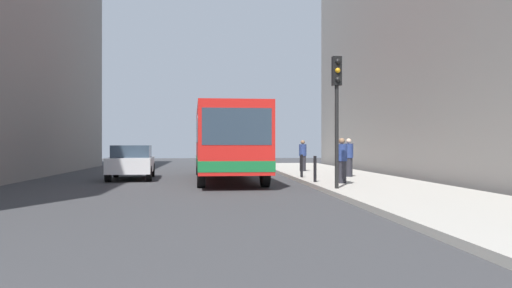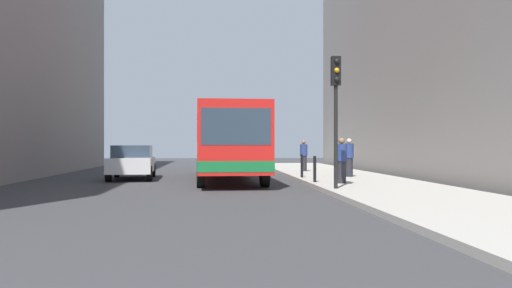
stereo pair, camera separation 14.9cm
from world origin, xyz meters
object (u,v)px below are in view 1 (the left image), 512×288
(traffic_light, at_px, (337,97))
(pedestrian_mid_sidewalk, at_px, (349,158))
(bus, at_px, (226,140))
(car_beside_bus, at_px, (132,161))
(bollard_near, at_px, (315,169))
(pedestrian_near_signal, at_px, (342,161))
(pedestrian_far_sidewalk, at_px, (303,156))
(bollard_mid, at_px, (302,166))

(traffic_light, xyz_separation_m, pedestrian_mid_sidewalk, (1.97, 5.75, -2.05))
(traffic_light, height_order, pedestrian_mid_sidewalk, traffic_light)
(bus, xyz_separation_m, pedestrian_mid_sidewalk, (5.17, -0.76, -0.77))
(car_beside_bus, bearing_deg, bus, 165.14)
(bollard_near, bearing_deg, pedestrian_near_signal, -38.49)
(pedestrian_mid_sidewalk, distance_m, pedestrian_far_sidewalk, 4.89)
(bollard_near, height_order, pedestrian_far_sidewalk, pedestrian_far_sidewalk)
(traffic_light, height_order, bollard_mid, traffic_light)
(pedestrian_mid_sidewalk, relative_size, pedestrian_far_sidewalk, 1.02)
(car_beside_bus, relative_size, bollard_near, 4.74)
(pedestrian_near_signal, height_order, pedestrian_mid_sidewalk, pedestrian_mid_sidewalk)
(traffic_light, bearing_deg, bus, 116.20)
(bus, height_order, pedestrian_far_sidewalk, bus)
(bus, xyz_separation_m, car_beside_bus, (-4.11, 0.81, -0.94))
(bollard_near, relative_size, bollard_mid, 1.00)
(car_beside_bus, distance_m, bollard_mid, 7.44)
(bus, height_order, bollard_near, bus)
(bollard_near, bearing_deg, car_beside_bus, 147.90)
(car_beside_bus, xyz_separation_m, pedestrian_far_sidewalk, (8.19, 3.19, 0.16))
(bus, height_order, pedestrian_mid_sidewalk, bus)
(bollard_mid, bearing_deg, traffic_light, -88.95)
(bollard_near, height_order, bollard_mid, same)
(car_beside_bus, relative_size, pedestrian_mid_sidewalk, 2.77)
(car_beside_bus, relative_size, pedestrian_far_sidewalk, 2.83)
(bollard_mid, xyz_separation_m, pedestrian_near_signal, (0.82, -3.34, 0.32))
(car_beside_bus, distance_m, pedestrian_mid_sidewalk, 9.42)
(car_beside_bus, height_order, pedestrian_mid_sidewalk, pedestrian_mid_sidewalk)
(traffic_light, bearing_deg, bollard_near, 92.05)
(pedestrian_near_signal, relative_size, pedestrian_mid_sidewalk, 0.98)
(pedestrian_mid_sidewalk, height_order, pedestrian_far_sidewalk, pedestrian_mid_sidewalk)
(car_beside_bus, distance_m, bollard_near, 8.52)
(bus, xyz_separation_m, pedestrian_far_sidewalk, (4.08, 4.01, -0.78))
(bollard_mid, distance_m, pedestrian_mid_sidewalk, 2.12)
(bus, relative_size, bollard_mid, 11.67)
(bollard_near, relative_size, pedestrian_far_sidewalk, 0.60)
(car_beside_bus, xyz_separation_m, traffic_light, (7.31, -7.32, 2.22))
(bollard_near, relative_size, pedestrian_mid_sidewalk, 0.58)
(pedestrian_far_sidewalk, bearing_deg, bus, -90.52)
(pedestrian_mid_sidewalk, bearing_deg, bollard_mid, -72.00)
(pedestrian_mid_sidewalk, bearing_deg, car_beside_bus, -88.86)
(car_beside_bus, height_order, traffic_light, traffic_light)
(car_beside_bus, bearing_deg, pedestrian_far_sidewalk, -162.38)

